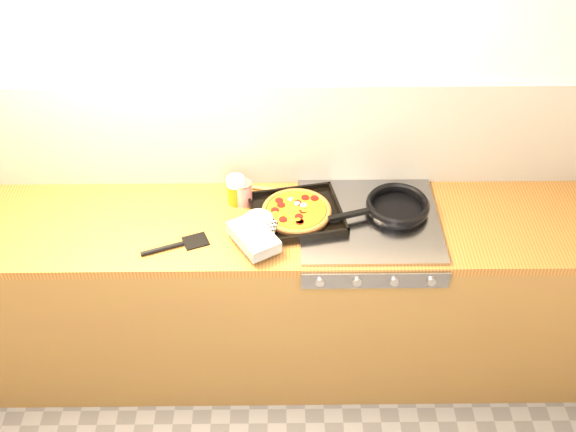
{
  "coord_description": "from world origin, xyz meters",
  "views": [
    {
      "loc": [
        0.07,
        -1.26,
        2.92
      ],
      "look_at": [
        0.1,
        1.08,
        0.95
      ],
      "focal_mm": 45.0,
      "sensor_mm": 36.0,
      "label": 1
    }
  ],
  "objects_px": {
    "frying_pan": "(396,206)",
    "tomato_can": "(243,193)",
    "pizza_on_tray": "(284,218)",
    "juice_glass": "(236,190)"
  },
  "relations": [
    {
      "from": "pizza_on_tray",
      "to": "frying_pan",
      "type": "distance_m",
      "value": 0.49
    },
    {
      "from": "frying_pan",
      "to": "tomato_can",
      "type": "relative_size",
      "value": 4.29
    },
    {
      "from": "pizza_on_tray",
      "to": "tomato_can",
      "type": "relative_size",
      "value": 4.59
    },
    {
      "from": "frying_pan",
      "to": "juice_glass",
      "type": "distance_m",
      "value": 0.7
    },
    {
      "from": "pizza_on_tray",
      "to": "juice_glass",
      "type": "distance_m",
      "value": 0.27
    },
    {
      "from": "tomato_can",
      "to": "juice_glass",
      "type": "relative_size",
      "value": 0.84
    },
    {
      "from": "frying_pan",
      "to": "tomato_can",
      "type": "height_order",
      "value": "tomato_can"
    },
    {
      "from": "pizza_on_tray",
      "to": "juice_glass",
      "type": "xyz_separation_m",
      "value": [
        -0.21,
        0.16,
        0.03
      ]
    },
    {
      "from": "pizza_on_tray",
      "to": "tomato_can",
      "type": "xyz_separation_m",
      "value": [
        -0.18,
        0.15,
        0.01
      ]
    },
    {
      "from": "frying_pan",
      "to": "juice_glass",
      "type": "height_order",
      "value": "juice_glass"
    }
  ]
}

